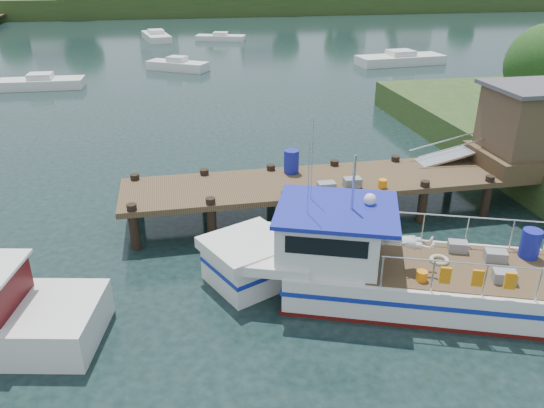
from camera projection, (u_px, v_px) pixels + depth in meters
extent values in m
plane|color=black|center=(291.00, 217.00, 19.52)|extent=(160.00, 160.00, 0.00)
cylinder|color=#332114|center=(536.00, 114.00, 26.65)|extent=(0.50, 0.50, 3.05)
cube|color=#31471D|center=(185.00, 3.00, 93.66)|extent=(140.00, 24.00, 3.00)
cylinder|color=#332114|center=(8.00, 3.00, 84.05)|extent=(0.60, 0.60, 4.20)
cylinder|color=#332114|center=(77.00, 2.00, 82.28)|extent=(0.60, 0.60, 4.80)
cylinder|color=#332114|center=(150.00, 6.00, 86.35)|extent=(0.60, 0.60, 3.00)
cylinder|color=#332114|center=(216.00, 2.00, 89.91)|extent=(0.60, 0.60, 3.60)
cylinder|color=#332114|center=(284.00, 1.00, 88.13)|extent=(0.60, 0.60, 4.20)
cylinder|color=#332114|center=(398.00, 1.00, 95.76)|extent=(0.60, 0.60, 3.00)
cylinder|color=#332114|center=(466.00, 0.00, 93.98)|extent=(0.60, 0.60, 3.60)
cube|color=#4C3924|center=(345.00, 180.00, 19.32)|extent=(16.00, 3.00, 0.20)
cylinder|color=black|center=(135.00, 231.00, 17.14)|extent=(0.32, 0.32, 1.90)
cylinder|color=black|center=(137.00, 198.00, 19.45)|extent=(0.32, 0.32, 1.90)
cylinder|color=black|center=(212.00, 224.00, 17.57)|extent=(0.32, 0.32, 1.90)
cylinder|color=black|center=(206.00, 193.00, 19.88)|extent=(0.32, 0.32, 1.90)
cylinder|color=black|center=(285.00, 218.00, 18.01)|extent=(0.32, 0.32, 1.90)
cylinder|color=black|center=(271.00, 188.00, 20.32)|extent=(0.32, 0.32, 1.90)
cylinder|color=black|center=(355.00, 212.00, 18.44)|extent=(0.32, 0.32, 1.90)
cylinder|color=black|center=(333.00, 183.00, 20.75)|extent=(0.32, 0.32, 1.90)
cylinder|color=black|center=(422.00, 206.00, 18.87)|extent=(0.32, 0.32, 1.90)
cylinder|color=black|center=(393.00, 179.00, 21.19)|extent=(0.32, 0.32, 1.90)
cylinder|color=black|center=(486.00, 200.00, 19.31)|extent=(0.32, 0.32, 1.90)
cylinder|color=black|center=(451.00, 174.00, 21.62)|extent=(0.32, 0.32, 1.90)
cylinder|color=black|center=(506.00, 170.00, 22.05)|extent=(0.32, 0.32, 1.90)
cube|color=#4C3924|center=(519.00, 157.00, 20.37)|extent=(3.20, 3.00, 0.60)
cube|color=#4F3E2C|center=(527.00, 122.00, 19.78)|extent=(2.60, 2.60, 2.40)
cube|color=#47474C|center=(534.00, 87.00, 19.23)|extent=(3.00, 3.00, 0.15)
cube|color=#A5A8AD|center=(453.00, 155.00, 20.79)|extent=(3.34, 0.90, 0.79)
cylinder|color=silver|center=(460.00, 146.00, 20.22)|extent=(3.34, 0.05, 0.76)
cylinder|color=silver|center=(449.00, 139.00, 20.93)|extent=(3.34, 0.05, 0.76)
cube|color=slate|center=(326.00, 186.00, 18.15)|extent=(0.60, 0.40, 0.30)
cube|color=slate|center=(352.00, 182.00, 18.50)|extent=(0.60, 0.40, 0.30)
cylinder|color=orange|center=(383.00, 183.00, 18.41)|extent=(0.30, 0.30, 0.28)
cylinder|color=navy|center=(291.00, 161.00, 19.58)|extent=(0.56, 0.56, 0.85)
cube|color=silver|center=(416.00, 281.00, 14.68)|extent=(7.66, 5.13, 1.09)
cube|color=silver|center=(248.00, 266.00, 15.37)|extent=(2.67, 2.67, 1.09)
cube|color=silver|center=(248.00, 246.00, 15.08)|extent=(2.96, 2.89, 0.33)
cube|color=silver|center=(281.00, 249.00, 14.95)|extent=(2.72, 3.19, 0.28)
cube|color=navy|center=(416.00, 277.00, 14.62)|extent=(7.76, 5.20, 0.13)
cube|color=navy|center=(248.00, 262.00, 15.31)|extent=(2.72, 2.72, 0.13)
cube|color=#530E0B|center=(414.00, 296.00, 14.89)|extent=(7.75, 5.18, 0.13)
cube|color=#4C3924|center=(462.00, 267.00, 14.28)|extent=(5.69, 4.18, 0.04)
cube|color=silver|center=(329.00, 234.00, 14.51)|extent=(3.35, 3.23, 1.42)
cube|color=black|center=(326.00, 247.00, 13.28)|extent=(1.97, 0.76, 0.47)
cube|color=black|center=(332.00, 206.00, 15.50)|extent=(1.97, 0.76, 0.47)
cube|color=black|center=(281.00, 221.00, 14.58)|extent=(0.63, 1.61, 0.47)
cube|color=#19229C|center=(337.00, 210.00, 14.16)|extent=(3.98, 3.70, 0.11)
cylinder|color=silver|center=(354.00, 183.00, 13.76)|extent=(0.10, 0.10, 1.52)
cylinder|color=silver|center=(309.00, 173.00, 13.34)|extent=(0.03, 0.03, 2.28)
cylinder|color=silver|center=(312.00, 160.00, 14.19)|extent=(0.03, 0.03, 2.28)
sphere|color=silver|center=(370.00, 199.00, 14.30)|extent=(0.44, 0.44, 0.34)
cylinder|color=silver|center=(482.00, 264.00, 12.71)|extent=(4.46, 1.68, 0.04)
cylinder|color=silver|center=(464.00, 217.00, 15.05)|extent=(4.46, 1.68, 0.04)
cylinder|color=silver|center=(382.00, 272.00, 13.24)|extent=(0.05, 0.05, 0.90)
cylinder|color=silver|center=(380.00, 225.00, 15.58)|extent=(0.05, 0.05, 0.90)
cylinder|color=silver|center=(433.00, 276.00, 13.06)|extent=(0.05, 0.05, 0.90)
cylinder|color=silver|center=(423.00, 228.00, 15.40)|extent=(0.05, 0.05, 0.90)
cylinder|color=silver|center=(485.00, 281.00, 12.88)|extent=(0.05, 0.05, 0.90)
cylinder|color=silver|center=(467.00, 231.00, 15.22)|extent=(0.05, 0.05, 0.90)
cylinder|color=silver|center=(539.00, 285.00, 12.70)|extent=(0.05, 0.05, 0.90)
cylinder|color=silver|center=(512.00, 234.00, 15.05)|extent=(0.05, 0.05, 0.90)
cube|color=slate|center=(504.00, 277.00, 13.57)|extent=(0.67, 0.55, 0.30)
cube|color=slate|center=(496.00, 256.00, 14.50)|extent=(0.67, 0.55, 0.30)
cube|color=slate|center=(458.00, 246.00, 14.98)|extent=(0.61, 0.52, 0.30)
cylinder|color=navy|center=(530.00, 244.00, 14.59)|extent=(0.68, 0.68, 0.83)
cylinder|color=orange|center=(422.00, 276.00, 13.62)|extent=(0.37, 0.37, 0.28)
torus|color=#BFB28C|center=(439.00, 260.00, 14.51)|extent=(0.68, 0.68, 0.11)
cube|color=orange|center=(445.00, 275.00, 12.97)|extent=(0.28, 0.18, 0.43)
cube|color=orange|center=(478.00, 278.00, 12.86)|extent=(0.28, 0.18, 0.43)
cube|color=orange|center=(510.00, 281.00, 12.75)|extent=(0.28, 0.18, 0.43)
imported|color=silver|center=(401.00, 240.00, 13.93)|extent=(0.58, 0.71, 1.67)
cube|color=silver|center=(221.00, 38.00, 60.77)|extent=(5.86, 3.46, 0.60)
cube|color=silver|center=(220.00, 34.00, 60.58)|extent=(1.88, 1.74, 0.38)
cube|color=silver|center=(42.00, 84.00, 38.55)|extent=(5.97, 2.19, 0.69)
cube|color=silver|center=(40.00, 76.00, 38.33)|extent=(1.70, 1.47, 0.44)
cube|color=silver|center=(178.00, 66.00, 44.73)|extent=(5.35, 4.27, 0.73)
cube|color=silver|center=(177.00, 59.00, 44.50)|extent=(1.90, 1.83, 0.47)
cube|color=silver|center=(400.00, 60.00, 47.23)|extent=(7.99, 3.33, 0.78)
cube|color=silver|center=(401.00, 53.00, 46.98)|extent=(2.34, 2.06, 0.50)
cube|color=silver|center=(156.00, 37.00, 61.03)|extent=(3.52, 7.24, 0.75)
cube|color=silver|center=(156.00, 32.00, 60.79)|extent=(1.97, 2.20, 0.48)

